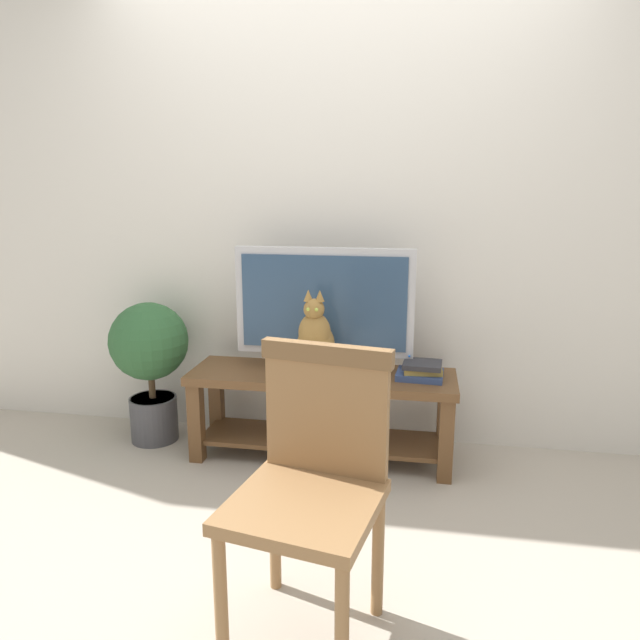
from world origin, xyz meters
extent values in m
plane|color=#ADA393|center=(0.00, 0.00, 0.00)|extent=(12.00, 12.00, 0.00)
cube|color=silver|center=(0.00, 0.83, 1.40)|extent=(7.00, 0.12, 2.80)
cube|color=brown|center=(-0.02, 0.46, 0.44)|extent=(1.36, 0.40, 0.04)
cube|color=brown|center=(-0.65, 0.31, 0.21)|extent=(0.07, 0.07, 0.42)
cube|color=brown|center=(0.60, 0.31, 0.21)|extent=(0.07, 0.07, 0.42)
cube|color=brown|center=(-0.65, 0.61, 0.21)|extent=(0.07, 0.07, 0.42)
cube|color=brown|center=(0.60, 0.61, 0.21)|extent=(0.07, 0.07, 0.42)
cube|color=brown|center=(-0.02, 0.46, 0.10)|extent=(1.26, 0.32, 0.02)
cube|color=#B7B7BC|center=(-0.02, 0.53, 0.48)|extent=(0.29, 0.20, 0.03)
cube|color=#B7B7BC|center=(-0.02, 0.53, 0.52)|extent=(0.06, 0.04, 0.05)
cube|color=#B7B7BC|center=(-0.02, 0.53, 0.82)|extent=(0.91, 0.05, 0.55)
cube|color=navy|center=(-0.02, 0.50, 0.82)|extent=(0.84, 0.01, 0.48)
sphere|color=#2672F2|center=(0.41, 0.50, 0.56)|extent=(0.01, 0.01, 0.01)
cube|color=#ADADB2|center=(-0.04, 0.39, 0.49)|extent=(0.37, 0.24, 0.06)
cube|color=black|center=(-0.04, 0.26, 0.49)|extent=(0.22, 0.01, 0.03)
ellipsoid|color=olive|center=(-0.04, 0.39, 0.63)|extent=(0.18, 0.25, 0.22)
ellipsoid|color=olive|center=(-0.04, 0.36, 0.70)|extent=(0.16, 0.16, 0.20)
sphere|color=olive|center=(-0.04, 0.34, 0.82)|extent=(0.10, 0.10, 0.10)
cone|color=olive|center=(-0.07, 0.34, 0.89)|extent=(0.05, 0.05, 0.06)
cone|color=olive|center=(-0.01, 0.34, 0.89)|extent=(0.05, 0.05, 0.06)
sphere|color=#B2C64C|center=(-0.06, 0.30, 0.83)|extent=(0.02, 0.02, 0.02)
sphere|color=#B2C64C|center=(-0.02, 0.30, 0.83)|extent=(0.02, 0.02, 0.02)
cylinder|color=olive|center=(0.01, 0.30, 0.54)|extent=(0.08, 0.21, 0.04)
cylinder|color=olive|center=(-0.08, -0.93, 0.22)|extent=(0.04, 0.04, 0.44)
cylinder|color=olive|center=(0.28, -1.00, 0.22)|extent=(0.04, 0.04, 0.44)
cylinder|color=olive|center=(-0.01, -0.57, 0.22)|extent=(0.04, 0.04, 0.44)
cylinder|color=olive|center=(0.35, -0.64, 0.22)|extent=(0.04, 0.04, 0.44)
cube|color=olive|center=(0.13, -0.78, 0.46)|extent=(0.50, 0.50, 0.04)
cube|color=olive|center=(0.17, -0.59, 0.69)|extent=(0.41, 0.11, 0.43)
cube|color=brown|center=(0.17, -0.59, 0.88)|extent=(0.43, 0.12, 0.06)
cube|color=#33477A|center=(0.47, 0.47, 0.48)|extent=(0.24, 0.19, 0.03)
cube|color=olive|center=(0.48, 0.46, 0.51)|extent=(0.19, 0.14, 0.03)
cube|color=#2D2D33|center=(0.48, 0.46, 0.54)|extent=(0.20, 0.17, 0.02)
cylinder|color=#47474C|center=(-0.99, 0.52, 0.12)|extent=(0.26, 0.26, 0.25)
cylinder|color=#332319|center=(-0.99, 0.52, 0.24)|extent=(0.24, 0.24, 0.02)
cylinder|color=#4C3823|center=(-0.99, 0.52, 0.33)|extent=(0.04, 0.04, 0.15)
sphere|color=#2D5B33|center=(-0.99, 0.52, 0.57)|extent=(0.42, 0.42, 0.42)
camera|label=1|loc=(0.45, -2.31, 1.39)|focal=32.39mm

